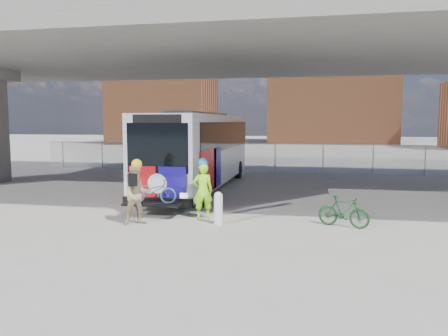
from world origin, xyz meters
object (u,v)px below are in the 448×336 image
(cyclist_hivis, at_px, (203,189))
(bike_parked, at_px, (344,212))
(bus, at_px, (200,145))
(bollard, at_px, (218,207))
(cyclist_tan, at_px, (137,194))

(cyclist_hivis, bearing_deg, bike_parked, 152.01)
(bus, distance_m, cyclist_hivis, 6.65)
(bus, xyz_separation_m, bike_parked, (6.29, -6.70, -1.63))
(bus, height_order, bollard, bus)
(bollard, bearing_deg, cyclist_tan, -167.09)
(cyclist_hivis, xyz_separation_m, bike_parked, (4.58, -0.37, -0.50))
(bike_parked, bearing_deg, cyclist_hivis, 105.17)
(cyclist_hivis, bearing_deg, bus, -98.30)
(bus, xyz_separation_m, bollard, (2.40, -7.09, -1.55))
(bollard, bearing_deg, bike_parked, 5.63)
(bus, distance_m, bike_parked, 9.33)
(bollard, distance_m, bike_parked, 3.91)
(bollard, height_order, bike_parked, bollard)
(bike_parked, bearing_deg, bollard, 115.41)
(cyclist_hivis, xyz_separation_m, cyclist_tan, (-1.80, -1.33, 0.00))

